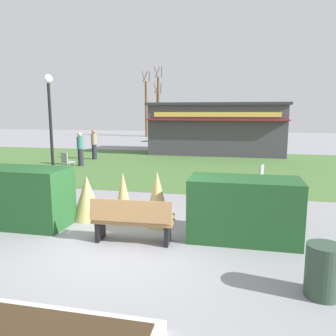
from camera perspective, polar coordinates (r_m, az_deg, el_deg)
ground_plane at (r=7.14m, az=-7.70°, el=-12.86°), size 80.00×80.00×0.00m
lawn_patch at (r=17.09m, az=4.42°, el=0.39°), size 36.00×12.00×0.01m
park_bench at (r=7.10m, az=-6.04°, el=-8.82°), size 1.72×0.61×0.95m
hedge_left at (r=8.92m, az=-24.55°, el=-4.38°), size 2.66×1.10×1.40m
hedge_right at (r=7.38m, az=12.68°, el=-6.80°), size 2.30×1.10×1.33m
ornamental_grass_behind_left at (r=8.35m, az=-7.55°, el=-5.01°), size 0.54×0.54×1.25m
ornamental_grass_behind_right at (r=8.03m, az=-1.82°, el=-5.23°), size 0.66×0.66×1.33m
ornamental_grass_behind_center at (r=8.79m, az=-13.47°, el=-4.91°), size 0.76×0.76×1.12m
ornamental_grass_behind_far at (r=7.92m, az=8.75°, el=-6.41°), size 0.68×0.68×1.10m
lamppost_mid at (r=14.83m, az=-19.30°, el=8.72°), size 0.36×0.36×4.19m
trash_bin at (r=5.66m, az=24.76°, el=-15.48°), size 0.52×0.52×0.80m
food_kiosk at (r=22.32m, az=8.34°, el=6.67°), size 8.61×4.37×3.25m
cafe_chair_west at (r=12.13m, az=16.02°, el=-1.21°), size 0.55×0.55×0.89m
cafe_chair_east at (r=15.92m, az=-16.77°, el=1.25°), size 0.59×0.59×0.89m
person_strolling at (r=17.52m, az=-14.58°, el=3.17°), size 0.34×0.34×1.69m
person_standing at (r=19.72m, az=-12.36°, el=3.93°), size 0.34×0.34×1.69m
parked_car_west_slot at (r=30.35m, az=1.57°, el=5.62°), size 4.25×2.15×1.20m
tree_left_bg at (r=37.80m, az=-1.73°, el=9.24°), size 0.91×0.96×5.77m
tree_right_bg at (r=36.87m, az=-3.69°, el=10.12°), size 0.91×0.96×6.93m
tree_center_bg at (r=36.89m, az=-1.62°, el=10.48°), size 0.91×0.96×7.39m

